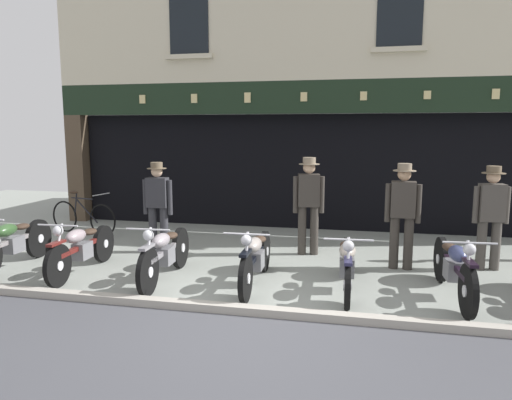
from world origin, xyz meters
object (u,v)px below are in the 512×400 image
Objects in this scene: motorcycle_right at (454,267)px; leaning_bicycle at (83,217)px; motorcycle_left at (81,248)px; motorcycle_center_right at (347,263)px; advert_board_near at (190,151)px; salesman_left at (158,203)px; salesman_right at (403,211)px; motorcycle_far_left at (13,242)px; shopkeeper_center at (309,200)px; motorcycle_center_left at (165,253)px; assistant_far_right at (491,213)px; motorcycle_center at (256,257)px.

leaning_bicycle is (-7.13, 2.56, -0.06)m from motorcycle_right.
motorcycle_left is 4.09m from motorcycle_center_right.
salesman_left is at bearing -82.27° from advert_board_near.
advert_board_near is 2.85m from leaning_bicycle.
leaning_bicycle is (-5.73, 2.60, -0.04)m from motorcycle_center_right.
salesman_right reaches higher than motorcycle_right.
motorcycle_far_left is 1.13× the size of shopkeeper_center.
motorcycle_far_left is 5.36m from motorcycle_center_right.
motorcycle_center_left is 3.80m from salesman_right.
assistant_far_right is at bearing 178.98° from salesman_left.
motorcycle_far_left reaches higher than motorcycle_center.
motorcycle_center_right is 2.75m from assistant_far_right.
shopkeeper_center is at bearing -70.79° from motorcycle_center_right.
motorcycle_left is 1.99× the size of advert_board_near.
advert_board_near is at bearing -49.96° from motorcycle_center_right.
motorcycle_far_left is 4.06m from motorcycle_center.
motorcycle_center_right is 6.29m from leaning_bicycle.
motorcycle_right is at bearing -38.67° from advert_board_near.
motorcycle_center_right is 2.11m from shopkeeper_center.
motorcycle_far_left is 7.74m from assistant_far_right.
salesman_right is 1.40m from assistant_far_right.
motorcycle_left is at bearing -93.53° from advert_board_near.
motorcycle_left is at bearing 65.02° from salesman_left.
motorcycle_center_left is at bearing -0.38° from motorcycle_center_right.
motorcycle_center is 2.07× the size of advert_board_near.
advert_board_near reaches higher than motorcycle_center_right.
motorcycle_left is 2.80m from motorcycle_center.
assistant_far_right is at bearing -166.59° from salesman_right.
motorcycle_center_left is 2.02× the size of advert_board_near.
assistant_far_right is (4.88, 1.63, 0.51)m from motorcycle_center_left.
salesman_right is at bearing 91.10° from leaning_bicycle.
motorcycle_left is 1.13× the size of shopkeeper_center.
motorcycle_left is 1.13× the size of leaning_bicycle.
assistant_far_right is (0.80, 1.52, 0.50)m from motorcycle_right.
motorcycle_far_left reaches higher than motorcycle_center_left.
leaning_bicycle is at bearing -43.68° from motorcycle_center_left.
salesman_left reaches higher than motorcycle_center.
assistant_far_right is at bearing 94.80° from leaning_bicycle.
assistant_far_right reaches higher than motorcycle_far_left.
motorcycle_right is (1.40, 0.04, 0.02)m from motorcycle_center_right.
advert_board_near reaches higher than motorcycle_center_left.
salesman_left is at bearing -1.99° from shopkeeper_center.
leaning_bicycle is (-6.56, 1.30, -0.59)m from salesman_right.
motorcycle_center is 5.12m from advert_board_near.
motorcycle_center_left reaches higher than motorcycle_center.
motorcycle_left is at bearing 8.27° from assistant_far_right.
shopkeeper_center reaches higher than leaning_bicycle.
motorcycle_far_left is at bearing 11.25° from shopkeeper_center.
motorcycle_center is at bearing 34.64° from salesman_right.
salesman_right is at bearing -149.43° from motorcycle_center.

